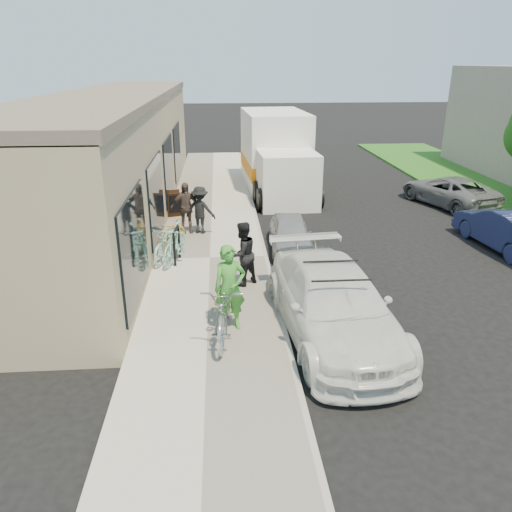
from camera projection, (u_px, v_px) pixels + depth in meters
name	position (u px, v px, depth m)	size (l,w,h in m)	color
ground	(298.00, 310.00, 11.16)	(120.00, 120.00, 0.00)	black
sidewalk	(210.00, 260.00, 13.79)	(3.00, 34.00, 0.15)	#B7B1A5
curb	(266.00, 259.00, 13.90)	(0.12, 34.00, 0.13)	#A19B93
storefront	(117.00, 155.00, 17.46)	(3.60, 20.00, 4.22)	tan
bike_rack	(176.00, 242.00, 13.27)	(0.14, 0.66, 0.94)	black
sandwich_board	(174.00, 204.00, 17.27)	(0.68, 0.68, 0.88)	black
sedan_white	(333.00, 304.00, 9.89)	(2.42, 5.06, 1.46)	silver
sedan_silver	(290.00, 233.00, 14.61)	(1.17, 2.91, 0.99)	#9C9BA1
moving_truck	(277.00, 157.00, 21.10)	(2.78, 6.70, 3.24)	white
far_car_blue	(507.00, 229.00, 14.62)	(1.30, 3.72, 1.23)	#171E45
far_car_gray	(449.00, 191.00, 19.16)	(1.85, 4.02, 1.12)	#5A5C60
tandem_bike	(225.00, 306.00, 9.71)	(0.79, 2.26, 1.19)	#A9A9AB
woman_rider	(230.00, 288.00, 9.81)	(0.64, 0.42, 1.76)	green
man_standing	(242.00, 254.00, 11.83)	(0.76, 0.59, 1.57)	black
cruiser_bike_a	(175.00, 243.00, 13.35)	(0.48, 1.69, 1.02)	#87CAC2
cruiser_bike_b	(169.00, 241.00, 13.54)	(0.64, 1.84, 0.97)	#87CAC2
cruiser_bike_c	(174.00, 235.00, 14.12)	(0.42, 1.50, 0.90)	gold
bystander_a	(200.00, 210.00, 15.49)	(0.96, 0.55, 1.48)	black
bystander_b	(185.00, 208.00, 15.51)	(0.94, 0.39, 1.60)	#504039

